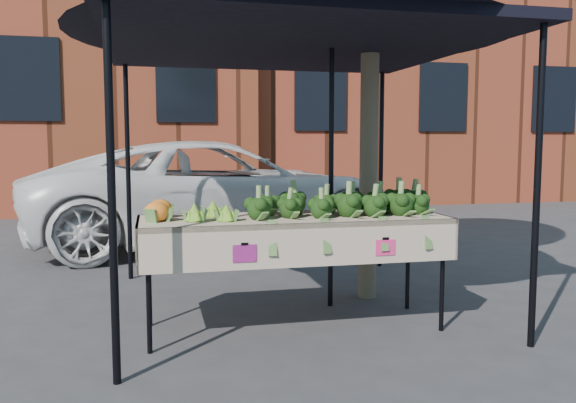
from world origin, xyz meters
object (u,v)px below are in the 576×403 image
object	(u,v)px
table	(294,273)
street_tree	(370,34)
vehicle	(217,57)
canopy	(291,155)

from	to	relation	value
table	street_tree	world-z (taller)	street_tree
table	vehicle	xyz separation A→B (m)	(-0.12, 4.14, 2.26)
canopy	street_tree	bearing A→B (deg)	9.16
table	canopy	world-z (taller)	canopy
canopy	street_tree	distance (m)	1.36
table	canopy	distance (m)	1.13
vehicle	street_tree	xyz separation A→B (m)	(1.04, -3.37, -0.23)
canopy	vehicle	xyz separation A→B (m)	(-0.25, 3.50, 1.34)
canopy	vehicle	distance (m)	3.75
table	canopy	bearing A→B (deg)	78.54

